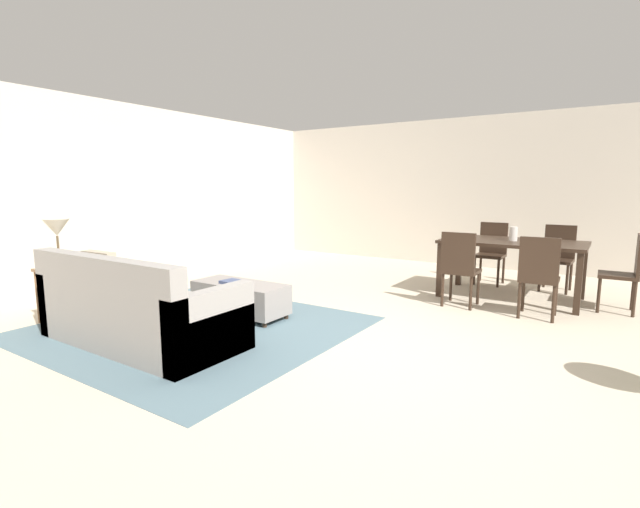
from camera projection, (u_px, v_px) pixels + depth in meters
ground_plane at (363, 349)px, 4.08m from camera, size 10.80×10.80×0.00m
wall_back at (496, 193)px, 8.01m from camera, size 9.00×0.12×2.70m
wall_left at (113, 194)px, 6.74m from camera, size 0.12×11.00×2.70m
area_rug at (197, 327)px, 4.70m from camera, size 3.00×2.80×0.01m
couch at (137, 313)px, 4.19m from camera, size 2.00×0.90×0.86m
ottoman_table at (240, 297)px, 5.10m from camera, size 1.12×0.47×0.38m
side_table at (61, 279)px, 4.86m from camera, size 0.40×0.40×0.59m
table_lamp at (57, 230)px, 4.78m from camera, size 0.26×0.26×0.53m
dining_table at (512, 247)px, 5.87m from camera, size 1.72×0.99×0.76m
dining_chair_near_left at (460, 265)px, 5.44m from camera, size 0.40×0.40×0.92m
dining_chair_near_right at (539, 273)px, 4.94m from camera, size 0.42×0.42×0.92m
dining_chair_far_left at (492, 249)px, 6.81m from camera, size 0.41×0.41×0.92m
dining_chair_far_right at (558, 254)px, 6.36m from camera, size 0.42×0.42×0.92m
dining_chair_head_east at (627, 269)px, 5.19m from camera, size 0.41×0.41×0.92m
vase_centerpiece at (513, 234)px, 5.83m from camera, size 0.10×0.10×0.18m
book_on_ottoman at (233, 282)px, 5.04m from camera, size 0.27×0.21×0.03m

